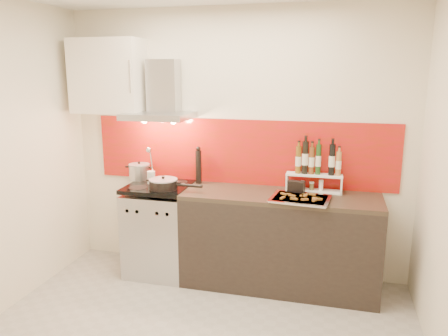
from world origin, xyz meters
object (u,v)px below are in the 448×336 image
(range_stove, at_px, (160,230))
(stock_pot, at_px, (139,171))
(baking_tray, at_px, (301,198))
(counter, at_px, (280,240))
(saute_pan, at_px, (164,184))
(pepper_mill, at_px, (198,166))

(range_stove, height_order, stock_pot, stock_pot)
(range_stove, distance_m, baking_tray, 1.47)
(baking_tray, bearing_deg, counter, 141.93)
(stock_pot, height_order, baking_tray, stock_pot)
(stock_pot, bearing_deg, range_stove, -31.16)
(range_stove, bearing_deg, counter, 0.23)
(range_stove, height_order, baking_tray, baking_tray)
(counter, bearing_deg, stock_pot, 173.66)
(saute_pan, relative_size, pepper_mill, 1.40)
(stock_pot, height_order, pepper_mill, pepper_mill)
(counter, relative_size, pepper_mill, 4.80)
(range_stove, bearing_deg, baking_tray, -5.87)
(counter, bearing_deg, range_stove, -179.77)
(counter, relative_size, baking_tray, 3.35)
(pepper_mill, bearing_deg, range_stove, -150.78)
(counter, relative_size, saute_pan, 3.44)
(saute_pan, bearing_deg, baking_tray, -0.92)
(stock_pot, distance_m, pepper_mill, 0.64)
(range_stove, height_order, pepper_mill, pepper_mill)
(stock_pot, xyz_separation_m, pepper_mill, (0.63, 0.03, 0.09))
(counter, xyz_separation_m, baking_tray, (0.19, -0.15, 0.47))
(range_stove, xyz_separation_m, pepper_mill, (0.35, 0.20, 0.64))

